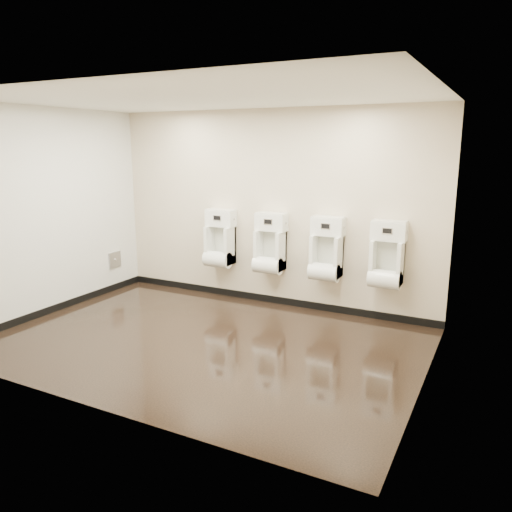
{
  "coord_description": "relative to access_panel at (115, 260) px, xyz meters",
  "views": [
    {
      "loc": [
        3.09,
        -4.71,
        2.3
      ],
      "look_at": [
        0.4,
        0.55,
        0.98
      ],
      "focal_mm": 35.0,
      "sensor_mm": 36.0,
      "label": 1
    }
  ],
  "objects": [
    {
      "name": "back_wall",
      "position": [
        2.48,
        0.55,
        0.9
      ],
      "size": [
        5.0,
        0.02,
        2.8
      ],
      "primitive_type": "cube",
      "color": "beige",
      "rests_on": "ground"
    },
    {
      "name": "urinal_1",
      "position": [
        2.57,
        0.4,
        0.36
      ],
      "size": [
        0.45,
        0.34,
        0.85
      ],
      "color": "white",
      "rests_on": "back_wall"
    },
    {
      "name": "urinal_0",
      "position": [
        1.73,
        0.4,
        0.36
      ],
      "size": [
        0.45,
        0.34,
        0.85
      ],
      "color": "white",
      "rests_on": "back_wall"
    },
    {
      "name": "ceiling",
      "position": [
        2.48,
        -1.2,
        2.3
      ],
      "size": [
        5.0,
        3.5,
        0.0
      ],
      "primitive_type": "cube",
      "color": "silver"
    },
    {
      "name": "skirting_left",
      "position": [
        -0.01,
        -1.2,
        -0.45
      ],
      "size": [
        0.02,
        3.5,
        0.1
      ],
      "primitive_type": "cube",
      "color": "black",
      "rests_on": "ground"
    },
    {
      "name": "skirting_back",
      "position": [
        2.48,
        0.54,
        -0.45
      ],
      "size": [
        5.0,
        0.02,
        0.1
      ],
      "primitive_type": "cube",
      "color": "black",
      "rests_on": "ground"
    },
    {
      "name": "left_wall",
      "position": [
        -0.02,
        -1.2,
        0.9
      ],
      "size": [
        0.02,
        3.5,
        2.8
      ],
      "primitive_type": "cube",
      "color": "beige",
      "rests_on": "ground"
    },
    {
      "name": "ground",
      "position": [
        2.48,
        -1.2,
        -0.5
      ],
      "size": [
        5.0,
        3.5,
        0.0
      ],
      "primitive_type": "cube",
      "color": "black",
      "rests_on": "ground"
    },
    {
      "name": "right_wall",
      "position": [
        4.98,
        -1.2,
        0.9
      ],
      "size": [
        0.02,
        3.5,
        2.8
      ],
      "primitive_type": "cube",
      "color": "beige",
      "rests_on": "ground"
    },
    {
      "name": "access_panel",
      "position": [
        0.0,
        0.0,
        0.0
      ],
      "size": [
        0.04,
        0.25,
        0.25
      ],
      "color": "#9E9EA3",
      "rests_on": "left_wall"
    },
    {
      "name": "urinal_2",
      "position": [
        3.42,
        0.4,
        0.36
      ],
      "size": [
        0.45,
        0.34,
        0.85
      ],
      "color": "white",
      "rests_on": "back_wall"
    },
    {
      "name": "front_wall",
      "position": [
        2.48,
        -2.95,
        0.9
      ],
      "size": [
        5.0,
        0.02,
        2.8
      ],
      "primitive_type": "cube",
      "color": "beige",
      "rests_on": "ground"
    },
    {
      "name": "tile_overlay_left",
      "position": [
        -0.01,
        -1.2,
        0.9
      ],
      "size": [
        0.01,
        3.5,
        2.8
      ],
      "primitive_type": "cube",
      "color": "white",
      "rests_on": "ground"
    },
    {
      "name": "urinal_3",
      "position": [
        4.23,
        0.4,
        0.36
      ],
      "size": [
        0.45,
        0.34,
        0.85
      ],
      "color": "white",
      "rests_on": "back_wall"
    }
  ]
}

